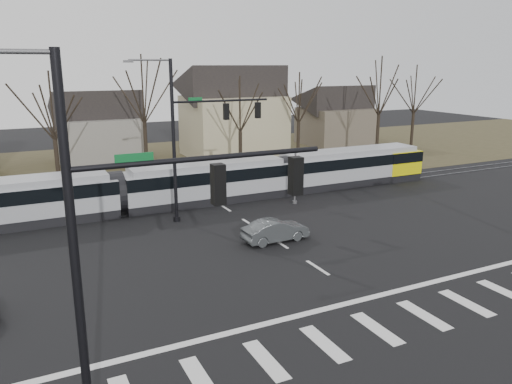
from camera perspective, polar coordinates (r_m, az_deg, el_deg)
name	(u,v)px	position (r m, az deg, el deg)	size (l,w,h in m)	color
ground	(341,283)	(23.87, 9.72, -10.22)	(140.00, 140.00, 0.00)	black
grass_verge	(157,164)	(52.06, -11.24, 3.20)	(140.00, 28.00, 0.01)	#38331E
crosswalk	(401,322)	(21.12, 16.23, -14.03)	(27.00, 2.60, 0.01)	silver
stop_line	(366,299)	(22.58, 12.43, -11.83)	(28.00, 0.35, 0.01)	silver
lane_dashes	(215,201)	(37.20, -4.75, -1.02)	(0.18, 30.00, 0.01)	silver
rail_pair	(216,201)	(37.01, -4.64, -1.06)	(90.00, 1.52, 0.06)	#59595E
tram	(205,181)	(36.57, -5.80, 1.30)	(39.28, 2.92, 2.98)	gray
sedan	(275,230)	(28.62, 2.23, -4.41)	(3.93, 1.50, 1.28)	#3E4244
signal_pole_near_left	(143,241)	(12.44, -12.77, -5.48)	(9.28, 0.44, 10.20)	black
signal_pole_far	(198,132)	(32.02, -6.69, 6.83)	(9.28, 0.44, 10.20)	black
rail_crossing_signal	(295,178)	(36.07, 4.48, 1.57)	(1.08, 0.36, 4.00)	#59595B
tree_row	(194,119)	(46.21, -7.15, 8.24)	(59.20, 7.20, 10.00)	black
house_b	(97,123)	(54.36, -17.69, 7.49)	(8.64, 7.56, 7.65)	slate
house_c	(233,108)	(55.22, -2.62, 9.56)	(10.80, 8.64, 10.10)	tan
house_d	(336,113)	(64.44, 9.13, 8.96)	(8.64, 7.56, 7.65)	brown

